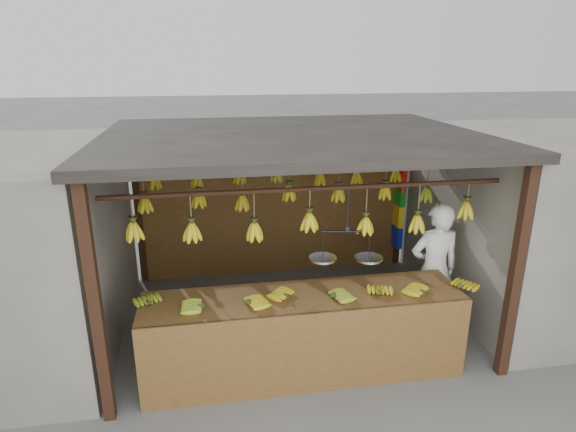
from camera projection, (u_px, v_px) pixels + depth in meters
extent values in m
plane|color=#5B5B57|center=(292.00, 318.00, 6.25)|extent=(80.00, 80.00, 0.00)
cube|color=black|center=(96.00, 309.00, 4.16)|extent=(0.10, 0.10, 2.30)
cube|color=black|center=(515.00, 275.00, 4.80)|extent=(0.10, 0.10, 2.30)
cube|color=black|center=(138.00, 208.00, 6.97)|extent=(0.10, 0.10, 2.30)
cube|color=black|center=(399.00, 195.00, 7.61)|extent=(0.10, 0.10, 2.30)
cube|color=black|center=(292.00, 137.00, 5.51)|extent=(4.30, 3.30, 0.10)
cylinder|color=black|center=(311.00, 189.00, 4.68)|extent=(4.00, 0.05, 0.05)
cylinder|color=black|center=(292.00, 167.00, 5.62)|extent=(4.00, 0.05, 0.05)
cylinder|color=black|center=(279.00, 152.00, 6.56)|extent=(4.00, 0.05, 0.05)
cube|color=brown|center=(275.00, 217.00, 7.37)|extent=(4.00, 0.06, 1.80)
cube|color=slate|center=(555.00, 219.00, 6.47)|extent=(3.00, 3.00, 2.30)
cube|color=brown|center=(304.00, 299.00, 4.94)|extent=(3.30, 0.73, 0.08)
cube|color=brown|center=(311.00, 354.00, 4.72)|extent=(3.30, 0.04, 0.90)
cube|color=black|center=(149.00, 371.00, 4.53)|extent=(0.07, 0.07, 0.82)
cube|color=black|center=(455.00, 340.00, 5.03)|extent=(0.07, 0.07, 0.82)
cube|color=black|center=(155.00, 335.00, 5.12)|extent=(0.07, 0.07, 0.82)
cube|color=black|center=(428.00, 310.00, 5.62)|extent=(0.07, 0.07, 0.82)
ellipsoid|color=#92A523|center=(150.00, 303.00, 4.70)|extent=(0.26, 0.29, 0.06)
ellipsoid|color=#92A523|center=(201.00, 306.00, 4.65)|extent=(0.24, 0.18, 0.06)
ellipsoid|color=gold|center=(249.00, 304.00, 4.69)|extent=(0.28, 0.25, 0.06)
ellipsoid|color=gold|center=(288.00, 296.00, 4.84)|extent=(0.30, 0.30, 0.06)
ellipsoid|color=#92A523|center=(335.00, 297.00, 4.82)|extent=(0.28, 0.24, 0.06)
ellipsoid|color=gold|center=(380.00, 294.00, 4.89)|extent=(0.24, 0.28, 0.06)
ellipsoid|color=gold|center=(423.00, 292.00, 4.93)|extent=(0.29, 0.30, 0.06)
ellipsoid|color=gold|center=(462.00, 287.00, 5.03)|extent=(0.30, 0.28, 0.06)
ellipsoid|color=gold|center=(134.00, 232.00, 4.56)|extent=(0.16, 0.16, 0.28)
ellipsoid|color=gold|center=(192.00, 232.00, 4.57)|extent=(0.16, 0.16, 0.28)
ellipsoid|color=gold|center=(255.00, 232.00, 4.76)|extent=(0.16, 0.16, 0.28)
ellipsoid|color=gold|center=(309.00, 222.00, 4.75)|extent=(0.16, 0.16, 0.28)
ellipsoid|color=gold|center=(365.00, 226.00, 4.92)|extent=(0.16, 0.16, 0.28)
ellipsoid|color=gold|center=(417.00, 224.00, 4.97)|extent=(0.16, 0.16, 0.28)
ellipsoid|color=gold|center=(466.00, 210.00, 5.10)|extent=(0.16, 0.16, 0.28)
ellipsoid|color=gold|center=(145.00, 205.00, 5.46)|extent=(0.16, 0.16, 0.28)
ellipsoid|color=gold|center=(199.00, 200.00, 5.58)|extent=(0.16, 0.16, 0.28)
ellipsoid|color=gold|center=(242.00, 203.00, 5.70)|extent=(0.16, 0.16, 0.28)
ellipsoid|color=gold|center=(289.00, 193.00, 5.75)|extent=(0.16, 0.16, 0.28)
ellipsoid|color=gold|center=(338.00, 194.00, 5.81)|extent=(0.16, 0.16, 0.28)
ellipsoid|color=gold|center=(385.00, 192.00, 5.94)|extent=(0.16, 0.16, 0.28)
ellipsoid|color=#92A523|center=(426.00, 195.00, 6.06)|extent=(0.16, 0.16, 0.28)
ellipsoid|color=gold|center=(155.00, 183.00, 6.44)|extent=(0.16, 0.16, 0.28)
ellipsoid|color=gold|center=(197.00, 181.00, 6.52)|extent=(0.16, 0.16, 0.28)
ellipsoid|color=gold|center=(240.00, 177.00, 6.60)|extent=(0.16, 0.16, 0.28)
ellipsoid|color=#92A523|center=(277.00, 176.00, 6.65)|extent=(0.16, 0.16, 0.28)
ellipsoid|color=gold|center=(320.00, 179.00, 6.77)|extent=(0.16, 0.16, 0.28)
ellipsoid|color=gold|center=(357.00, 178.00, 6.86)|extent=(0.16, 0.16, 0.28)
ellipsoid|color=gold|center=(396.00, 176.00, 6.91)|extent=(0.16, 0.16, 0.28)
cylinder|color=black|center=(348.00, 210.00, 4.82)|extent=(0.02, 0.02, 0.47)
cylinder|color=black|center=(347.00, 232.00, 4.89)|extent=(0.52, 0.11, 0.02)
cylinder|color=silver|center=(323.00, 259.00, 4.99)|extent=(0.28, 0.28, 0.02)
cylinder|color=silver|center=(369.00, 259.00, 4.99)|extent=(0.28, 0.28, 0.02)
imported|color=white|center=(434.00, 270.00, 5.68)|extent=(0.62, 0.42, 1.66)
cube|color=red|center=(401.00, 180.00, 7.37)|extent=(0.08, 0.26, 0.34)
cube|color=#199926|center=(400.00, 195.00, 7.45)|extent=(0.08, 0.26, 0.34)
cube|color=yellow|center=(398.00, 215.00, 7.55)|extent=(0.08, 0.26, 0.34)
cube|color=#1426BF|center=(397.00, 236.00, 7.66)|extent=(0.08, 0.26, 0.34)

